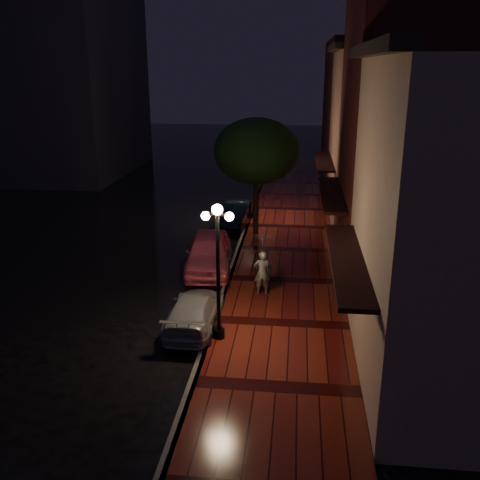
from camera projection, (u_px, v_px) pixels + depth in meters
The scene contains 15 objects.
ground at pixel (229, 281), 21.58m from camera, with size 120.00×120.00×0.00m, color black.
sidewalk at pixel (284, 281), 21.32m from camera, with size 4.50×60.00×0.15m, color #420E0B.
curb at pixel (229, 279), 21.55m from camera, with size 0.25×60.00×0.15m, color #595451.
storefront_near at pixel (465, 229), 13.86m from camera, with size 5.00×8.00×8.50m, color gray.
storefront_mid at pixel (410, 140), 21.03m from camera, with size 5.00×8.00×11.00m, color #511914.
storefront_far at pixel (380, 139), 28.90m from camera, with size 5.00×8.00×9.00m, color #8C5951.
storefront_extra at pixel (361, 114), 38.19m from camera, with size 5.00×12.00×10.00m, color #511914.
streetlamp_near at pixel (218, 264), 16.01m from camera, with size 0.96×0.36×4.31m.
streetlamp_far at pixel (256, 175), 29.24m from camera, with size 0.96×0.36×4.31m.
street_tree at pixel (257, 153), 25.86m from camera, with size 4.16×4.16×5.80m.
pink_car at pixel (209, 252), 22.50m from camera, with size 1.85×4.61×1.57m, color #ED6179.
navy_car at pixel (236, 214), 28.81m from camera, with size 1.36×3.90×1.29m, color black.
silver_car at pixel (195, 311), 17.61m from camera, with size 1.60×3.94×1.14m, color #97979E.
woman_with_umbrella at pixel (262, 255), 19.55m from camera, with size 0.97×0.99×2.33m.
parking_meter at pixel (229, 266), 20.23m from camera, with size 0.16×0.13×1.51m.
Camera 1 is at (2.65, -19.83, 8.27)m, focal length 40.00 mm.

